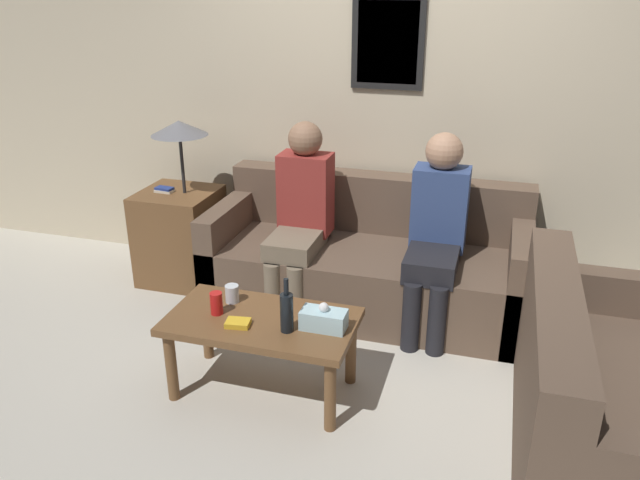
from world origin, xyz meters
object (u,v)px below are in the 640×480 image
person_left (301,211)px  couch_side (610,408)px  drinking_glass (232,294)px  person_right (437,227)px  wine_bottle (287,311)px  coffee_table (262,329)px  couch_main (367,264)px

person_left → couch_side: bearing=-30.5°
couch_side → drinking_glass: (-1.92, 0.19, 0.19)m
person_right → wine_bottle: bearing=-119.4°
coffee_table → wine_bottle: (0.17, -0.08, 0.18)m
couch_main → coffee_table: couch_main is taller
drinking_glass → person_right: bearing=41.2°
couch_side → person_left: (-1.81, 1.07, 0.38)m
couch_side → coffee_table: (-1.70, 0.07, 0.08)m
drinking_glass → person_left: bearing=83.1°
couch_side → person_right: 1.45m
coffee_table → wine_bottle: 0.26m
wine_bottle → coffee_table: bearing=155.2°
wine_bottle → person_right: bearing=60.6°
person_right → couch_side: bearing=-48.7°
coffee_table → person_left: size_ratio=0.79×
wine_bottle → person_left: size_ratio=0.23×
person_right → drinking_glass: bearing=-138.8°
coffee_table → person_left: (-0.11, 1.00, 0.30)m
wine_bottle → drinking_glass: 0.44m
couch_side → person_right: person_right is taller
drinking_glass → person_right: 1.33m
person_right → person_left: bearing=179.4°
couch_side → drinking_glass: bearing=84.4°
coffee_table → person_left: 1.05m
coffee_table → person_right: (0.77, 0.99, 0.29)m
couch_main → person_right: bearing=-17.0°
wine_bottle → drinking_glass: (-0.39, 0.20, -0.06)m
couch_side → person_left: 2.14m
couch_main → person_right: size_ratio=1.70×
couch_main → person_right: (0.46, -0.14, 0.37)m
drinking_glass → person_right: size_ratio=0.08×
couch_main → person_right: person_right is taller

